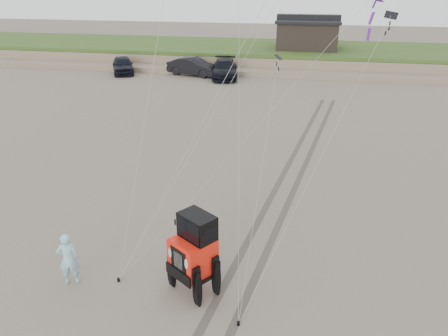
{
  "coord_description": "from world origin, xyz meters",
  "views": [
    {
      "loc": [
        2.54,
        -10.47,
        8.65
      ],
      "look_at": [
        -0.1,
        3.0,
        2.6
      ],
      "focal_mm": 35.0,
      "sensor_mm": 36.0,
      "label": 1
    }
  ],
  "objects_px": {
    "truck_a": "(123,65)",
    "truck_c": "(225,69)",
    "man": "(68,259)",
    "cabin": "(307,33)",
    "truck_b": "(194,67)",
    "jeep": "(193,262)"
  },
  "relations": [
    {
      "from": "cabin",
      "to": "truck_b",
      "type": "relative_size",
      "value": 1.28
    },
    {
      "from": "truck_b",
      "to": "truck_c",
      "type": "relative_size",
      "value": 0.9
    },
    {
      "from": "truck_b",
      "to": "man",
      "type": "relative_size",
      "value": 2.91
    },
    {
      "from": "cabin",
      "to": "jeep",
      "type": "relative_size",
      "value": 1.18
    },
    {
      "from": "truck_c",
      "to": "man",
      "type": "bearing_deg",
      "value": -98.43
    },
    {
      "from": "truck_a",
      "to": "truck_b",
      "type": "xyz_separation_m",
      "value": [
        6.93,
        0.39,
        0.03
      ]
    },
    {
      "from": "truck_c",
      "to": "truck_b",
      "type": "bearing_deg",
      "value": 161.1
    },
    {
      "from": "cabin",
      "to": "truck_a",
      "type": "height_order",
      "value": "cabin"
    },
    {
      "from": "truck_c",
      "to": "cabin",
      "type": "bearing_deg",
      "value": 36.9
    },
    {
      "from": "truck_a",
      "to": "truck_c",
      "type": "xyz_separation_m",
      "value": [
        10.01,
        -0.07,
        0.01
      ]
    },
    {
      "from": "cabin",
      "to": "truck_c",
      "type": "relative_size",
      "value": 1.15
    },
    {
      "from": "truck_c",
      "to": "truck_a",
      "type": "bearing_deg",
      "value": 169.2
    },
    {
      "from": "truck_b",
      "to": "jeep",
      "type": "height_order",
      "value": "jeep"
    },
    {
      "from": "truck_c",
      "to": "jeep",
      "type": "height_order",
      "value": "jeep"
    },
    {
      "from": "truck_c",
      "to": "man",
      "type": "height_order",
      "value": "man"
    },
    {
      "from": "truck_b",
      "to": "man",
      "type": "bearing_deg",
      "value": -156.76
    },
    {
      "from": "truck_a",
      "to": "truck_c",
      "type": "height_order",
      "value": "truck_c"
    },
    {
      "from": "truck_a",
      "to": "jeep",
      "type": "height_order",
      "value": "jeep"
    },
    {
      "from": "cabin",
      "to": "truck_a",
      "type": "distance_m",
      "value": 19.01
    },
    {
      "from": "truck_b",
      "to": "jeep",
      "type": "xyz_separation_m",
      "value": [
        7.9,
        -29.99,
        0.18
      ]
    },
    {
      "from": "cabin",
      "to": "truck_b",
      "type": "height_order",
      "value": "cabin"
    },
    {
      "from": "truck_b",
      "to": "cabin",
      "type": "bearing_deg",
      "value": -38.95
    }
  ]
}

